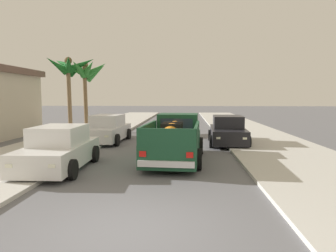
% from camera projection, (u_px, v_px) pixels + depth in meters
% --- Properties ---
extents(ground_plane, '(160.00, 160.00, 0.00)m').
position_uv_depth(ground_plane, '(129.00, 230.00, 5.85)').
color(ground_plane, slate).
extents(sidewalk_left, '(4.70, 60.00, 0.12)m').
position_uv_depth(sidewalk_left, '(75.00, 139.00, 18.09)').
color(sidewalk_left, beige).
rests_on(sidewalk_left, ground).
extents(sidewalk_right, '(4.70, 60.00, 0.12)m').
position_uv_depth(sidewalk_right, '(263.00, 140.00, 17.44)').
color(sidewalk_right, beige).
rests_on(sidewalk_right, ground).
extents(curb_left, '(0.16, 60.00, 0.10)m').
position_uv_depth(curb_left, '(91.00, 139.00, 18.03)').
color(curb_left, silver).
rests_on(curb_left, ground).
extents(curb_right, '(0.16, 60.00, 0.10)m').
position_uv_depth(curb_right, '(246.00, 140.00, 17.50)').
color(curb_right, silver).
rests_on(curb_right, ground).
extents(pickup_truck, '(2.46, 5.32, 1.80)m').
position_uv_depth(pickup_truck, '(175.00, 140.00, 12.25)').
color(pickup_truck, '#19472D').
rests_on(pickup_truck, ground).
extents(car_left_near, '(2.12, 4.30, 1.54)m').
position_uv_depth(car_left_near, '(59.00, 149.00, 10.66)').
color(car_left_near, silver).
rests_on(car_left_near, ground).
extents(car_right_near, '(2.17, 4.32, 1.54)m').
position_uv_depth(car_right_near, '(107.00, 129.00, 17.17)').
color(car_right_near, silver).
rests_on(car_right_near, ground).
extents(car_left_mid, '(2.19, 4.33, 1.54)m').
position_uv_depth(car_left_mid, '(228.00, 131.00, 16.40)').
color(car_left_mid, black).
rests_on(car_left_mid, ground).
extents(palm_tree_left_fore, '(3.47, 3.58, 5.52)m').
position_uv_depth(palm_tree_left_fore, '(70.00, 69.00, 21.95)').
color(palm_tree_left_fore, '#846B4C').
rests_on(palm_tree_left_fore, ground).
extents(palm_tree_left_mid, '(3.50, 3.91, 5.25)m').
position_uv_depth(palm_tree_left_mid, '(85.00, 72.00, 22.35)').
color(palm_tree_left_mid, brown).
rests_on(palm_tree_left_mid, ground).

